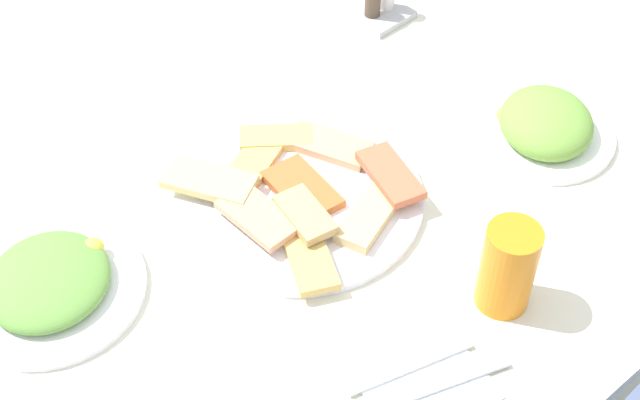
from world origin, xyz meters
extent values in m
cube|color=silver|center=(0.00, 0.00, 0.72)|extent=(1.01, 0.79, 0.02)
cylinder|color=#514C53|center=(-0.45, -0.33, 0.35)|extent=(0.04, 0.04, 0.70)
cylinder|color=white|center=(0.01, -0.07, 0.73)|extent=(0.34, 0.34, 0.01)
cube|color=tan|center=(0.04, -0.02, 0.76)|extent=(0.06, 0.10, 0.01)
cube|color=#E7AB60|center=(0.02, -0.15, 0.75)|extent=(0.11, 0.09, 0.01)
cube|color=#DDAA78|center=(-0.08, -0.11, 0.75)|extent=(0.10, 0.13, 0.01)
cube|color=#C26632|center=(0.00, -0.07, 0.75)|extent=(0.07, 0.12, 0.01)
cube|color=#DCBC80|center=(-0.04, 0.03, 0.75)|extent=(0.13, 0.09, 0.02)
cube|color=#E0A077|center=(0.08, -0.06, 0.76)|extent=(0.06, 0.11, 0.01)
cube|color=#DDB762|center=(-0.04, -0.17, 0.75)|extent=(0.11, 0.10, 0.01)
cube|color=#E9D27F|center=(0.09, -0.15, 0.76)|extent=(0.11, 0.13, 0.01)
cube|color=#C86645|center=(-0.10, 0.00, 0.76)|extent=(0.08, 0.12, 0.01)
cube|color=tan|center=(0.07, 0.04, 0.75)|extent=(0.09, 0.11, 0.01)
cylinder|color=white|center=(-0.34, 0.06, 0.73)|extent=(0.20, 0.20, 0.01)
ellipsoid|color=#73A641|center=(-0.34, 0.06, 0.76)|extent=(0.20, 0.20, 0.06)
sphere|color=#E3E74A|center=(-0.32, 0.01, 0.75)|extent=(0.02, 0.02, 0.02)
cylinder|color=white|center=(0.34, -0.14, 0.73)|extent=(0.24, 0.24, 0.01)
ellipsoid|color=#679F43|center=(0.34, -0.14, 0.75)|extent=(0.22, 0.22, 0.04)
sphere|color=yellow|center=(0.27, -0.15, 0.75)|extent=(0.03, 0.03, 0.03)
cylinder|color=orange|center=(-0.08, 0.22, 0.79)|extent=(0.09, 0.09, 0.12)
cube|color=white|center=(0.08, 0.24, 0.73)|extent=(0.16, 0.16, 0.00)
cube|color=silver|center=(0.08, 0.22, 0.73)|extent=(0.16, 0.06, 0.00)
cube|color=silver|center=(0.08, 0.26, 0.73)|extent=(0.19, 0.08, 0.00)
cube|color=#B2B2B7|center=(-0.37, -0.31, 0.73)|extent=(0.09, 0.09, 0.01)
camera|label=1|loc=(0.54, 0.61, 1.63)|focal=51.78mm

